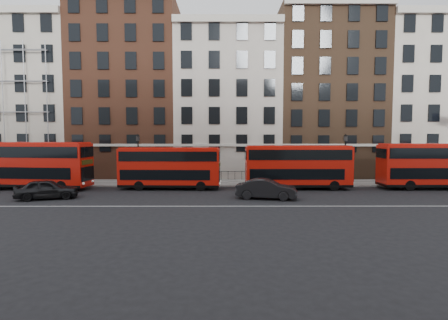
{
  "coord_description": "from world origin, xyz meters",
  "views": [
    {
      "loc": [
        -0.57,
        -27.93,
        5.3
      ],
      "look_at": [
        -0.5,
        5.0,
        3.0
      ],
      "focal_mm": 28.0,
      "sensor_mm": 36.0,
      "label": 1
    }
  ],
  "objects_px": {
    "bus_b": "(169,167)",
    "bus_d": "(435,165)",
    "bus_a": "(34,164)",
    "bus_c": "(297,166)",
    "car_rear": "(47,189)",
    "car_front": "(266,189)"
  },
  "relations": [
    {
      "from": "car_front",
      "to": "bus_b",
      "type": "bearing_deg",
      "value": 71.07
    },
    {
      "from": "bus_d",
      "to": "car_rear",
      "type": "xyz_separation_m",
      "value": [
        -35.72,
        -5.38,
        -1.6
      ]
    },
    {
      "from": "car_rear",
      "to": "car_front",
      "type": "xyz_separation_m",
      "value": [
        18.37,
        0.02,
        0.01
      ]
    },
    {
      "from": "bus_d",
      "to": "car_front",
      "type": "bearing_deg",
      "value": -162.69
    },
    {
      "from": "bus_a",
      "to": "car_front",
      "type": "relative_size",
      "value": 2.24
    },
    {
      "from": "bus_b",
      "to": "car_rear",
      "type": "distance_m",
      "value": 10.95
    },
    {
      "from": "bus_a",
      "to": "bus_d",
      "type": "height_order",
      "value": "bus_a"
    },
    {
      "from": "bus_d",
      "to": "car_front",
      "type": "height_order",
      "value": "bus_d"
    },
    {
      "from": "bus_b",
      "to": "car_front",
      "type": "xyz_separation_m",
      "value": [
        8.94,
        -5.35,
        -1.39
      ]
    },
    {
      "from": "bus_a",
      "to": "car_front",
      "type": "height_order",
      "value": "bus_a"
    },
    {
      "from": "bus_a",
      "to": "car_rear",
      "type": "distance_m",
      "value": 6.89
    },
    {
      "from": "bus_c",
      "to": "bus_b",
      "type": "bearing_deg",
      "value": -179.9
    },
    {
      "from": "bus_b",
      "to": "bus_c",
      "type": "bearing_deg",
      "value": 1.93
    },
    {
      "from": "bus_a",
      "to": "bus_d",
      "type": "xyz_separation_m",
      "value": [
        39.69,
        -0.0,
        -0.07
      ]
    },
    {
      "from": "bus_c",
      "to": "car_rear",
      "type": "height_order",
      "value": "bus_c"
    },
    {
      "from": "bus_a",
      "to": "bus_b",
      "type": "bearing_deg",
      "value": 6.88
    },
    {
      "from": "bus_b",
      "to": "bus_d",
      "type": "relative_size",
      "value": 0.92
    },
    {
      "from": "car_front",
      "to": "bus_d",
      "type": "bearing_deg",
      "value": -60.86
    },
    {
      "from": "car_rear",
      "to": "car_front",
      "type": "height_order",
      "value": "car_front"
    },
    {
      "from": "bus_d",
      "to": "car_front",
      "type": "distance_m",
      "value": 18.23
    },
    {
      "from": "bus_d",
      "to": "bus_b",
      "type": "bearing_deg",
      "value": -179.84
    },
    {
      "from": "bus_d",
      "to": "bus_c",
      "type": "bearing_deg",
      "value": -179.84
    }
  ]
}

